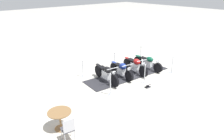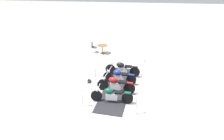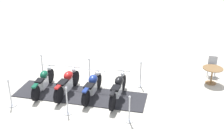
{
  "view_description": "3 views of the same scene",
  "coord_description": "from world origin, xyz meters",
  "views": [
    {
      "loc": [
        -8.06,
        8.42,
        5.04
      ],
      "look_at": [
        -0.38,
        1.62,
        0.87
      ],
      "focal_mm": 33.97,
      "sensor_mm": 36.0,
      "label": 1
    },
    {
      "loc": [
        1.03,
        -10.35,
        6.17
      ],
      "look_at": [
        -0.47,
        0.96,
        0.68
      ],
      "focal_mm": 32.06,
      "sensor_mm": 36.0,
      "label": 2
    },
    {
      "loc": [
        10.0,
        2.74,
        5.78
      ],
      "look_at": [
        -1.19,
        1.16,
        0.69
      ],
      "focal_mm": 45.8,
      "sensor_mm": 36.0,
      "label": 3
    }
  ],
  "objects": [
    {
      "name": "motorcycle_forest",
      "position": [
        -0.18,
        -1.59,
        0.46
      ],
      "size": [
        2.25,
        0.63,
        0.9
      ],
      "rotation": [
        0.0,
        0.0,
        -3.15
      ],
      "color": "black",
      "rests_on": "display_platform"
    },
    {
      "name": "cafe_table",
      "position": [
        -1.89,
        5.52,
        0.56
      ],
      "size": [
        0.87,
        0.87,
        0.74
      ],
      "color": "olive",
      "rests_on": "ground_plane"
    },
    {
      "name": "ground_plane",
      "position": [
        0.0,
        0.0,
        0.0
      ],
      "size": [
        80.0,
        80.0,
        0.0
      ],
      "primitive_type": "plane",
      "color": "beige"
    },
    {
      "name": "motorcycle_navy",
      "position": [
        0.01,
        0.54,
        0.49
      ],
      "size": [
        2.1,
        0.8,
        0.92
      ],
      "rotation": [
        0.0,
        0.0,
        -3.27
      ],
      "color": "black",
      "rests_on": "display_platform"
    },
    {
      "name": "motorcycle_maroon",
      "position": [
        -0.08,
        -0.53,
        0.51
      ],
      "size": [
        2.22,
        0.72,
        0.97
      ],
      "rotation": [
        0.0,
        0.0,
        -3.3
      ],
      "color": "black",
      "rests_on": "display_platform"
    },
    {
      "name": "stanchion_left_front",
      "position": [
        1.57,
        2.16,
        0.36
      ],
      "size": [
        0.29,
        0.29,
        1.02
      ],
      "color": "silver",
      "rests_on": "ground_plane"
    },
    {
      "name": "stanchion_right_rear",
      "position": [
        -1.57,
        -2.16,
        0.32
      ],
      "size": [
        0.35,
        0.35,
        1.07
      ],
      "color": "silver",
      "rests_on": "ground_plane"
    },
    {
      "name": "stanchion_left_mid",
      "position": [
        1.36,
        -0.12,
        0.33
      ],
      "size": [
        0.35,
        0.35,
        1.1
      ],
      "color": "silver",
      "rests_on": "ground_plane"
    },
    {
      "name": "info_placard",
      "position": [
        -1.84,
        0.39,
        0.05
      ],
      "size": [
        0.23,
        0.34,
        0.18
      ],
      "rotation": [
        0.0,
        0.0,
        1.48
      ],
      "color": "#333338",
      "rests_on": "ground_plane"
    },
    {
      "name": "motorcycle_black",
      "position": [
        0.1,
        1.6,
        0.52
      ],
      "size": [
        2.32,
        0.69,
        0.99
      ],
      "rotation": [
        0.0,
        0.0,
        -3.27
      ],
      "color": "black",
      "rests_on": "display_platform"
    },
    {
      "name": "display_platform",
      "position": [
        0.0,
        0.0,
        0.02
      ],
      "size": [
        1.98,
        5.51,
        0.03
      ],
      "primitive_type": "cube",
      "rotation": [
        0.0,
        0.0,
        -1.66
      ],
      "color": "#28282D",
      "rests_on": "ground_plane"
    },
    {
      "name": "stanchion_right_mid",
      "position": [
        -1.36,
        0.12,
        0.38
      ],
      "size": [
        0.3,
        0.3,
        1.11
      ],
      "color": "silver",
      "rests_on": "ground_plane"
    },
    {
      "name": "cafe_chair_near_table",
      "position": [
        -2.71,
        5.65,
        0.54
      ],
      "size": [
        0.46,
        0.46,
        0.95
      ],
      "rotation": [
        0.0,
        0.0,
        -0.17
      ],
      "color": "#B7B7BC",
      "rests_on": "ground_plane"
    },
    {
      "name": "stanchion_left_rear",
      "position": [
        1.15,
        -2.41,
        0.34
      ],
      "size": [
        0.36,
        0.36,
        1.12
      ],
      "color": "silver",
      "rests_on": "ground_plane"
    },
    {
      "name": "stanchion_right_front",
      "position": [
        -1.15,
        2.41,
        0.41
      ],
      "size": [
        0.3,
        0.3,
        1.15
      ],
      "color": "silver",
      "rests_on": "ground_plane"
    }
  ]
}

